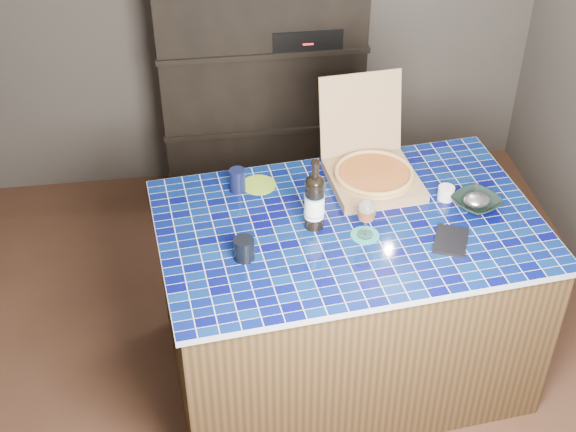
{
  "coord_description": "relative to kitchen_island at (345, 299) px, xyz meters",
  "views": [
    {
      "loc": [
        -0.42,
        -2.79,
        3.09
      ],
      "look_at": [
        -0.04,
        0.0,
        0.92
      ],
      "focal_mm": 50.0,
      "sensor_mm": 36.0,
      "label": 1
    }
  ],
  "objects": [
    {
      "name": "room",
      "position": [
        -0.22,
        0.08,
        0.79
      ],
      "size": [
        3.5,
        3.5,
        3.5
      ],
      "color": "#533523",
      "rests_on": "ground"
    },
    {
      "name": "shelving_unit",
      "position": [
        -0.22,
        1.61,
        0.44
      ],
      "size": [
        1.2,
        0.41,
        1.8
      ],
      "color": "black",
      "rests_on": "floor"
    },
    {
      "name": "kitchen_island",
      "position": [
        0.0,
        0.0,
        0.0
      ],
      "size": [
        1.78,
        1.23,
        0.92
      ],
      "rotation": [
        0.0,
        0.0,
        0.1
      ],
      "color": "#4F361F",
      "rests_on": "floor"
    },
    {
      "name": "pizza_box",
      "position": [
        0.16,
        0.3,
        0.52
      ],
      "size": [
        0.45,
        0.53,
        0.44
      ],
      "rotation": [
        0.0,
        0.0,
        0.1
      ],
      "color": "#A87557",
      "rests_on": "kitchen_island"
    },
    {
      "name": "mead_bottle",
      "position": [
        -0.16,
        0.0,
        0.59
      ],
      "size": [
        0.09,
        0.09,
        0.34
      ],
      "color": "black",
      "rests_on": "kitchen_island"
    },
    {
      "name": "teal_trivet",
      "position": [
        0.05,
        -0.1,
        0.46
      ],
      "size": [
        0.12,
        0.12,
        0.01
      ],
      "primitive_type": "cylinder",
      "color": "teal",
      "rests_on": "kitchen_island"
    },
    {
      "name": "wine_glass",
      "position": [
        0.05,
        -0.1,
        0.59
      ],
      "size": [
        0.08,
        0.08,
        0.18
      ],
      "color": "white",
      "rests_on": "teal_trivet"
    },
    {
      "name": "tumbler",
      "position": [
        -0.48,
        -0.17,
        0.51
      ],
      "size": [
        0.09,
        0.09,
        0.1
      ],
      "primitive_type": "cylinder",
      "color": "black",
      "rests_on": "kitchen_island"
    },
    {
      "name": "dvd_case",
      "position": [
        0.4,
        -0.19,
        0.47
      ],
      "size": [
        0.2,
        0.23,
        0.02
      ],
      "primitive_type": "cube",
      "rotation": [
        0.0,
        0.0,
        -0.41
      ],
      "color": "black",
      "rests_on": "kitchen_island"
    },
    {
      "name": "bowl",
      "position": [
        0.58,
        0.04,
        0.48
      ],
      "size": [
        0.28,
        0.28,
        0.05
      ],
      "primitive_type": "imported",
      "rotation": [
        0.0,
        0.0,
        0.51
      ],
      "color": "black",
      "rests_on": "kitchen_island"
    },
    {
      "name": "foil_contents",
      "position": [
        0.58,
        0.04,
        0.5
      ],
      "size": [
        0.13,
        0.1,
        0.06
      ],
      "primitive_type": "ellipsoid",
      "color": "#A5A5B0",
      "rests_on": "bowl"
    },
    {
      "name": "white_jar",
      "position": [
        0.47,
        0.12,
        0.49
      ],
      "size": [
        0.07,
        0.07,
        0.06
      ],
      "primitive_type": "cylinder",
      "color": "white",
      "rests_on": "kitchen_island"
    },
    {
      "name": "navy_cup",
      "position": [
        -0.47,
        0.31,
        0.52
      ],
      "size": [
        0.07,
        0.07,
        0.11
      ],
      "primitive_type": "cylinder",
      "color": "black",
      "rests_on": "kitchen_island"
    },
    {
      "name": "green_trivet",
      "position": [
        -0.37,
        0.34,
        0.46
      ],
      "size": [
        0.16,
        0.16,
        0.01
      ],
      "primitive_type": "cylinder",
      "color": "#82AB24",
      "rests_on": "kitchen_island"
    }
  ]
}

